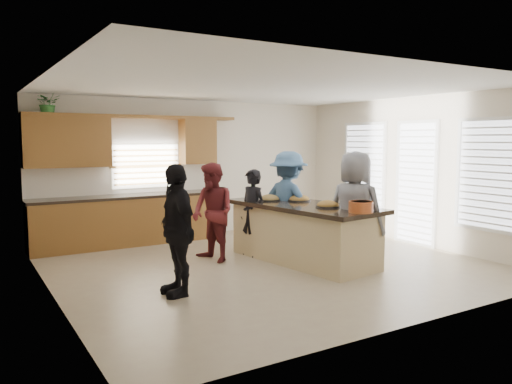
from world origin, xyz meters
TOP-DOWN VIEW (x-y plane):
  - floor at (0.00, 0.00)m, footprint 6.50×6.50m
  - room_shell at (0.00, 0.00)m, footprint 6.52×6.02m
  - back_cabinetry at (-1.47, 2.73)m, footprint 4.08×0.66m
  - right_wall_glazing at (3.22, -0.13)m, footprint 0.06×4.00m
  - island at (0.60, -0.08)m, footprint 1.51×2.83m
  - platter_front at (0.70, -0.58)m, footprint 0.38×0.38m
  - platter_mid at (0.78, 0.29)m, footprint 0.40×0.40m
  - platter_back at (0.37, 0.60)m, footprint 0.38×0.38m
  - salad_bowl at (0.74, -1.27)m, footprint 0.35×0.35m
  - clear_cup at (1.11, -1.02)m, footprint 0.07×0.07m
  - plate_stack at (0.46, 0.66)m, footprint 0.22×0.22m
  - flower_vase at (0.38, 1.14)m, footprint 0.14×0.14m
  - potted_plant at (-2.79, 2.82)m, footprint 0.46×0.42m
  - woman_left_back at (0.08, 0.68)m, footprint 0.46×0.60m
  - woman_left_mid at (-0.67, 0.68)m, footprint 0.76×0.90m
  - woman_left_front at (-1.85, -0.67)m, footprint 0.46×1.01m
  - woman_right_back at (0.72, 0.53)m, footprint 1.02×1.32m
  - woman_right_front at (0.92, -0.95)m, footprint 0.89×1.05m

SIDE VIEW (x-z plane):
  - floor at x=0.00m, z-range 0.00..0.00m
  - island at x=0.60m, z-range -0.02..0.93m
  - woman_left_back at x=0.08m, z-range 0.00..1.49m
  - woman_left_mid at x=-0.67m, z-range 0.00..1.63m
  - woman_left_front at x=-1.85m, z-range 0.00..1.69m
  - woman_right_back at x=0.72m, z-range 0.00..1.80m
  - back_cabinetry at x=-1.47m, z-range -0.32..2.14m
  - woman_right_front at x=0.92m, z-range 0.00..1.83m
  - plate_stack at x=0.46m, z-range 0.95..1.00m
  - platter_back at x=0.37m, z-range 0.90..1.05m
  - platter_front at x=0.70m, z-range 0.90..1.05m
  - platter_mid at x=0.78m, z-range 0.90..1.06m
  - clear_cup at x=1.11m, z-range 0.95..1.05m
  - salad_bowl at x=0.74m, z-range 0.96..1.12m
  - flower_vase at x=0.38m, z-range 0.96..1.39m
  - right_wall_glazing at x=3.22m, z-range 0.22..2.47m
  - room_shell at x=0.00m, z-range 0.50..3.31m
  - potted_plant at x=-2.79m, z-range 2.40..2.85m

